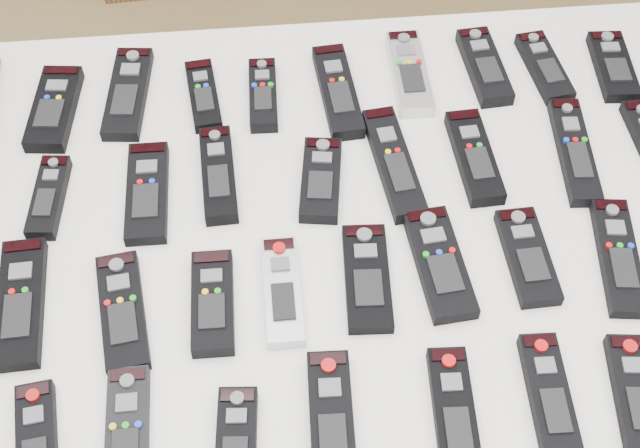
{
  "coord_description": "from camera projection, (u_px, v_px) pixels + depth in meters",
  "views": [
    {
      "loc": [
        -0.15,
        -0.67,
        1.8
      ],
      "look_at": [
        -0.08,
        0.06,
        0.8
      ],
      "focal_mm": 50.0,
      "sensor_mm": 36.0,
      "label": 1
    }
  ],
  "objects": [
    {
      "name": "table",
      "position": [
        320.0,
        256.0,
        1.3
      ],
      "size": [
        1.25,
        0.88,
        0.78
      ],
      "color": "white",
      "rests_on": "ground"
    },
    {
      "name": "remote_1",
      "position": [
        54.0,
        108.0,
        1.38
      ],
      "size": [
        0.08,
        0.17,
        0.02
      ],
      "primitive_type": "cube",
      "rotation": [
        0.0,
        0.0,
        -0.11
      ],
      "color": "black",
      "rests_on": "table"
    },
    {
      "name": "remote_2",
      "position": [
        128.0,
        93.0,
        1.4
      ],
      "size": [
        0.08,
        0.19,
        0.02
      ],
      "primitive_type": "cube",
      "rotation": [
        0.0,
        0.0,
        -0.1
      ],
      "color": "black",
      "rests_on": "table"
    },
    {
      "name": "remote_3",
      "position": [
        203.0,
        95.0,
        1.4
      ],
      "size": [
        0.06,
        0.15,
        0.02
      ],
      "primitive_type": "cube",
      "rotation": [
        0.0,
        0.0,
        0.1
      ],
      "color": "black",
      "rests_on": "table"
    },
    {
      "name": "remote_4",
      "position": [
        263.0,
        95.0,
        1.4
      ],
      "size": [
        0.05,
        0.15,
        0.02
      ],
      "primitive_type": "cube",
      "rotation": [
        0.0,
        0.0,
        -0.03
      ],
      "color": "black",
      "rests_on": "table"
    },
    {
      "name": "remote_5",
      "position": [
        338.0,
        91.0,
        1.4
      ],
      "size": [
        0.07,
        0.19,
        0.02
      ],
      "primitive_type": "cube",
      "rotation": [
        0.0,
        0.0,
        0.07
      ],
      "color": "black",
      "rests_on": "table"
    },
    {
      "name": "remote_6",
      "position": [
        409.0,
        73.0,
        1.43
      ],
      "size": [
        0.05,
        0.18,
        0.02
      ],
      "primitive_type": "cube",
      "rotation": [
        0.0,
        0.0,
        -0.0
      ],
      "color": "#B7B7BC",
      "rests_on": "table"
    },
    {
      "name": "remote_7",
      "position": [
        484.0,
        67.0,
        1.44
      ],
      "size": [
        0.06,
        0.17,
        0.02
      ],
      "primitive_type": "cube",
      "rotation": [
        0.0,
        0.0,
        0.07
      ],
      "color": "black",
      "rests_on": "table"
    },
    {
      "name": "remote_8",
      "position": [
        544.0,
        67.0,
        1.44
      ],
      "size": [
        0.06,
        0.15,
        0.02
      ],
      "primitive_type": "cube",
      "rotation": [
        0.0,
        0.0,
        0.12
      ],
      "color": "black",
      "rests_on": "table"
    },
    {
      "name": "remote_9",
      "position": [
        613.0,
        66.0,
        1.44
      ],
      "size": [
        0.06,
        0.15,
        0.02
      ],
      "primitive_type": "cube",
      "rotation": [
        0.0,
        0.0,
        -0.06
      ],
      "color": "black",
      "rests_on": "table"
    },
    {
      "name": "remote_11",
      "position": [
        49.0,
        197.0,
        1.28
      ],
      "size": [
        0.05,
        0.14,
        0.02
      ],
      "primitive_type": "cube",
      "rotation": [
        0.0,
        0.0,
        -0.1
      ],
      "color": "black",
      "rests_on": "table"
    },
    {
      "name": "remote_12",
      "position": [
        147.0,
        192.0,
        1.28
      ],
      "size": [
        0.06,
        0.18,
        0.02
      ],
      "primitive_type": "cube",
      "rotation": [
        0.0,
        0.0,
        -0.01
      ],
      "color": "black",
      "rests_on": "table"
    },
    {
      "name": "remote_13",
      "position": [
        218.0,
        175.0,
        1.3
      ],
      "size": [
        0.05,
        0.17,
        0.02
      ],
      "primitive_type": "cube",
      "rotation": [
        0.0,
        0.0,
        0.04
      ],
      "color": "black",
      "rests_on": "table"
    },
    {
      "name": "remote_14",
      "position": [
        321.0,
        180.0,
        1.3
      ],
      "size": [
        0.08,
        0.15,
        0.02
      ],
      "primitive_type": "cube",
      "rotation": [
        0.0,
        0.0,
        -0.15
      ],
      "color": "black",
      "rests_on": "table"
    },
    {
      "name": "remote_15",
      "position": [
        394.0,
        163.0,
        1.31
      ],
      "size": [
        0.07,
        0.21,
        0.02
      ],
      "primitive_type": "cube",
      "rotation": [
        0.0,
        0.0,
        0.11
      ],
      "color": "black",
      "rests_on": "table"
    },
    {
      "name": "remote_16",
      "position": [
        474.0,
        157.0,
        1.32
      ],
      "size": [
        0.06,
        0.17,
        0.02
      ],
      "primitive_type": "cube",
      "rotation": [
        0.0,
        0.0,
        0.05
      ],
      "color": "black",
      "rests_on": "table"
    },
    {
      "name": "remote_17",
      "position": [
        574.0,
        151.0,
        1.33
      ],
      "size": [
        0.06,
        0.2,
        0.02
      ],
      "primitive_type": "cube",
      "rotation": [
        0.0,
        0.0,
        -0.08
      ],
      "color": "black",
      "rests_on": "table"
    },
    {
      "name": "remote_20",
      "position": [
        21.0,
        303.0,
        1.17
      ],
      "size": [
        0.07,
        0.2,
        0.02
      ],
      "primitive_type": "cube",
      "rotation": [
        0.0,
        0.0,
        0.04
      ],
      "color": "black",
      "rests_on": "table"
    },
    {
      "name": "remote_21",
      "position": [
        123.0,
        311.0,
        1.17
      ],
      "size": [
        0.08,
        0.18,
        0.02
      ],
      "primitive_type": "cube",
      "rotation": [
        0.0,
        0.0,
        0.13
      ],
      "color": "black",
      "rests_on": "table"
    },
    {
      "name": "remote_22",
      "position": [
        213.0,
        303.0,
        1.17
      ],
      "size": [
        0.06,
        0.15,
        0.02
      ],
      "primitive_type": "cube",
      "rotation": [
        0.0,
        0.0,
        -0.01
      ],
      "color": "black",
      "rests_on": "table"
    },
    {
      "name": "remote_23",
      "position": [
        282.0,
        291.0,
        1.18
      ],
      "size": [
        0.05,
        0.16,
        0.02
      ],
      "primitive_type": "cube",
      "rotation": [
        0.0,
        0.0,
        0.0
      ],
      "color": "#B7B7BC",
      "rests_on": "table"
    },
    {
      "name": "remote_24",
      "position": [
        367.0,
        278.0,
        1.2
      ],
      "size": [
        0.07,
        0.17,
        0.02
      ],
      "primitive_type": "cube",
      "rotation": [
        0.0,
        0.0,
        -0.06
      ],
      "color": "black",
      "rests_on": "table"
    },
    {
      "name": "remote_25",
      "position": [
        440.0,
        264.0,
        1.21
      ],
      "size": [
        0.08,
        0.18,
        0.02
      ],
      "primitive_type": "cube",
      "rotation": [
        0.0,
        0.0,
        0.09
      ],
      "color": "black",
      "rests_on": "table"
    },
    {
      "name": "remote_26",
      "position": [
        527.0,
        257.0,
        1.22
      ],
      "size": [
        0.06,
        0.15,
        0.02
      ],
      "primitive_type": "cube",
      "rotation": [
        0.0,
        0.0,
        0.03
      ],
      "color": "black",
      "rests_on": "table"
    },
    {
      "name": "remote_27",
      "position": [
        618.0,
        257.0,
        1.22
      ],
      "size": [
        0.07,
        0.19,
        0.02
      ],
      "primitive_type": "cube",
      "rotation": [
        0.0,
        0.0,
        -0.13
      ],
      "color": "black",
      "rests_on": "table"
    },
    {
      "name": "remote_30",
      "position": [
        37.0,
        447.0,
        1.05
      ],
      "size": [
        0.06,
        0.17,
        0.02
      ],
      "primitive_type": "cube",
      "rotation": [
        0.0,
        0.0,
        0.12
      ],
      "color": "black",
      "rests_on": "table"
    },
    {
      "name": "remote_31",
      "position": [
        127.0,
        437.0,
        1.06
      ],
      "size": [
        0.05,
        0.18,
        0.02
      ],
      "primitive_type": "cube",
      "rotation": [
        0.0,
        0.0,
        0.01
      ],
      "color": "black",
      "rests_on": "table"
    },
    {
      "name": "remote_32",
      "position": [
        236.0,
        445.0,
        1.05
      ],
      "size": [
        0.06,
        0.14,
        0.02
      ],
      "primitive_type": "cube",
      "rotation": [
        0.0,
        0.0,
        -0.08
      ],
      "color": "black",
      "rests_on": "table"
    },
    {
      "name": "remote_33",
      "position": [
        332.0,
        423.0,
        1.07
      ],
      "size": [
        0.06,
        0.19,
        0.02
      ],
      "primitive_type": "cube",
      "rotation": [
        0.0,
        0.0,
        -0.04
      ],
      "color": "black",
      "rests_on": "table"
    },
    {
      "name": "remote_34",
      "position": [
        455.0,
        416.0,
        1.08
      ],
      "size": [
        0.06,
        0.18,
        0.02
      ],
      "primitive_type": "cube",
      "rotation": [
        0.0,
        0.0,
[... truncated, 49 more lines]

